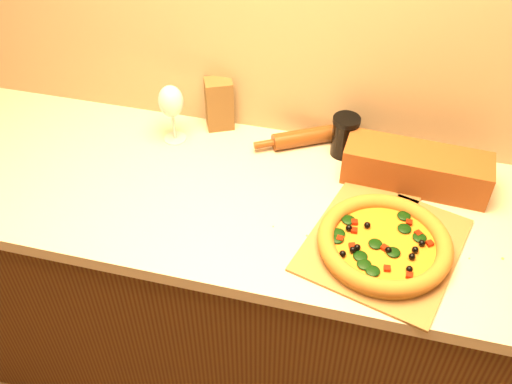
{
  "coord_description": "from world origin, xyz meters",
  "views": [
    {
      "loc": [
        0.27,
        0.26,
        2.02
      ],
      "look_at": [
        -0.01,
        1.38,
        0.96
      ],
      "focal_mm": 40.0,
      "sensor_mm": 36.0,
      "label": 1
    }
  ],
  "objects_px": {
    "pizza_peel": "(386,241)",
    "pepper_grinder": "(361,165)",
    "pizza": "(384,243)",
    "wine_glass": "(171,103)",
    "rolling_pin": "(314,136)",
    "dark_jar": "(345,136)"
  },
  "relations": [
    {
      "from": "rolling_pin",
      "to": "dark_jar",
      "type": "relative_size",
      "value": 2.63
    },
    {
      "from": "rolling_pin",
      "to": "dark_jar",
      "type": "distance_m",
      "value": 0.11
    },
    {
      "from": "pizza",
      "to": "dark_jar",
      "type": "distance_m",
      "value": 0.41
    },
    {
      "from": "pizza_peel",
      "to": "rolling_pin",
      "type": "xyz_separation_m",
      "value": [
        -0.26,
        0.38,
        0.02
      ]
    },
    {
      "from": "pizza_peel",
      "to": "pizza",
      "type": "xyz_separation_m",
      "value": [
        -0.0,
        -0.04,
        0.03
      ]
    },
    {
      "from": "pizza",
      "to": "dark_jar",
      "type": "relative_size",
      "value": 2.58
    },
    {
      "from": "pizza_peel",
      "to": "pepper_grinder",
      "type": "bearing_deg",
      "value": 127.34
    },
    {
      "from": "pepper_grinder",
      "to": "rolling_pin",
      "type": "distance_m",
      "value": 0.21
    },
    {
      "from": "wine_glass",
      "to": "dark_jar",
      "type": "height_order",
      "value": "wine_glass"
    },
    {
      "from": "rolling_pin",
      "to": "wine_glass",
      "type": "distance_m",
      "value": 0.46
    },
    {
      "from": "pizza",
      "to": "pepper_grinder",
      "type": "height_order",
      "value": "pepper_grinder"
    },
    {
      "from": "rolling_pin",
      "to": "pepper_grinder",
      "type": "bearing_deg",
      "value": -38.62
    },
    {
      "from": "rolling_pin",
      "to": "dark_jar",
      "type": "bearing_deg",
      "value": -17.85
    },
    {
      "from": "pepper_grinder",
      "to": "wine_glass",
      "type": "xyz_separation_m",
      "value": [
        -0.6,
        0.04,
        0.09
      ]
    },
    {
      "from": "pepper_grinder",
      "to": "rolling_pin",
      "type": "relative_size",
      "value": 0.31
    },
    {
      "from": "wine_glass",
      "to": "pizza",
      "type": "bearing_deg",
      "value": -24.93
    },
    {
      "from": "dark_jar",
      "to": "pizza",
      "type": "bearing_deg",
      "value": -67.53
    },
    {
      "from": "pepper_grinder",
      "to": "rolling_pin",
      "type": "xyz_separation_m",
      "value": [
        -0.16,
        0.13,
        -0.02
      ]
    },
    {
      "from": "wine_glass",
      "to": "dark_jar",
      "type": "xyz_separation_m",
      "value": [
        0.53,
        0.06,
        -0.07
      ]
    },
    {
      "from": "pizza_peel",
      "to": "wine_glass",
      "type": "relative_size",
      "value": 3.0
    },
    {
      "from": "pizza",
      "to": "wine_glass",
      "type": "relative_size",
      "value": 1.76
    },
    {
      "from": "pizza_peel",
      "to": "rolling_pin",
      "type": "bearing_deg",
      "value": 140.35
    }
  ]
}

